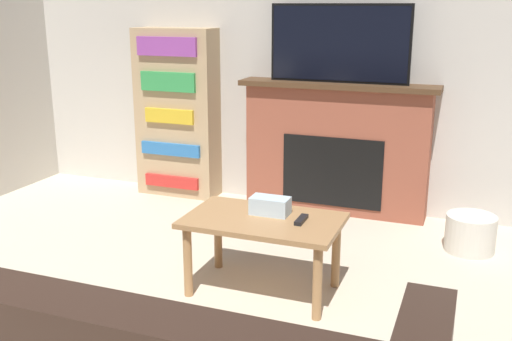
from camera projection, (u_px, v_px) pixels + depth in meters
wall_back at (306, 38)px, 4.69m from camera, size 5.97×0.06×2.70m
fireplace at (336, 148)px, 4.68m from camera, size 1.52×0.28×1.03m
tv at (339, 44)px, 4.44m from camera, size 1.06×0.03×0.58m
coffee_table at (263, 229)px, 3.37m from camera, size 0.87×0.53×0.45m
tissue_box at (270, 206)px, 3.40m from camera, size 0.22×0.12×0.10m
remote_control at (301, 220)px, 3.29m from camera, size 0.04×0.15×0.02m
bookshelf at (177, 113)px, 5.08m from camera, size 0.69×0.29×1.42m
storage_basket at (470, 233)px, 4.00m from camera, size 0.33×0.33×0.25m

